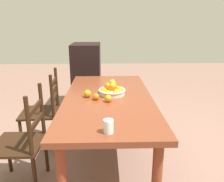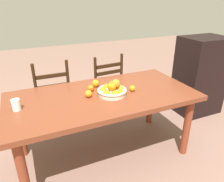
% 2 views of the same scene
% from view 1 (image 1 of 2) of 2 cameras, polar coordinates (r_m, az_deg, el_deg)
% --- Properties ---
extents(ground_plane, '(12.00, 12.00, 0.00)m').
position_cam_1_polar(ground_plane, '(2.74, -0.89, -16.48)').
color(ground_plane, '#816054').
extents(dining_table, '(1.88, 0.92, 0.75)m').
position_cam_1_polar(dining_table, '(2.43, -0.96, -3.45)').
color(dining_table, brown).
rests_on(dining_table, ground).
extents(chair_near_window, '(0.45, 0.45, 0.96)m').
position_cam_1_polar(chair_near_window, '(2.30, -21.53, -12.07)').
color(chair_near_window, black).
rests_on(chair_near_window, ground).
extents(chair_by_cabinet, '(0.47, 0.47, 0.96)m').
position_cam_1_polar(chair_by_cabinet, '(2.91, -16.72, -4.86)').
color(chair_by_cabinet, black).
rests_on(chair_by_cabinet, ground).
extents(cabinet, '(0.64, 0.49, 1.14)m').
position_cam_1_polar(cabinet, '(4.09, -6.36, 3.75)').
color(cabinet, black).
rests_on(cabinet, ground).
extents(fruit_bowl, '(0.29, 0.29, 0.16)m').
position_cam_1_polar(fruit_bowl, '(2.47, -0.02, 0.27)').
color(fruit_bowl, beige).
rests_on(fruit_bowl, dining_table).
extents(orange_loose_0, '(0.06, 0.06, 0.06)m').
position_cam_1_polar(orange_loose_0, '(2.69, -0.01, 1.27)').
color(orange_loose_0, orange).
rests_on(orange_loose_0, dining_table).
extents(orange_loose_1, '(0.08, 0.08, 0.08)m').
position_cam_1_polar(orange_loose_1, '(2.40, -6.16, -0.64)').
color(orange_loose_1, orange).
rests_on(orange_loose_1, dining_table).
extents(orange_loose_2, '(0.07, 0.07, 0.07)m').
position_cam_1_polar(orange_loose_2, '(2.25, -0.98, -1.89)').
color(orange_loose_2, orange).
rests_on(orange_loose_2, dining_table).
extents(orange_loose_3, '(0.07, 0.07, 0.07)m').
position_cam_1_polar(orange_loose_3, '(2.31, -4.04, -1.41)').
color(orange_loose_3, orange).
rests_on(orange_loose_3, dining_table).
extents(drinking_glass, '(0.07, 0.07, 0.10)m').
position_cam_1_polar(drinking_glass, '(1.64, -0.89, -8.87)').
color(drinking_glass, silver).
rests_on(drinking_glass, dining_table).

